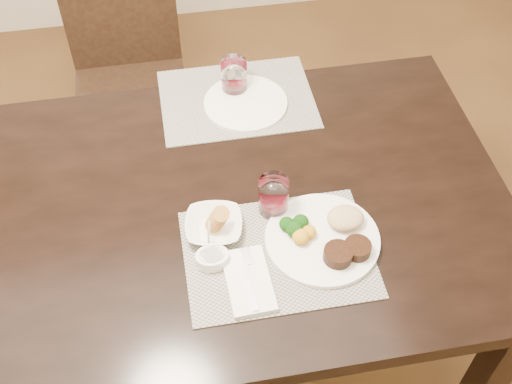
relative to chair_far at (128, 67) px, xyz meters
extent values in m
plane|color=#3F2614|center=(0.00, -0.93, -0.50)|extent=(4.50, 4.50, 0.00)
cube|color=black|center=(0.00, -0.93, 0.22)|extent=(2.00, 1.00, 0.05)
cube|color=black|center=(0.92, -1.35, -0.15)|extent=(0.08, 0.08, 0.70)
cube|color=black|center=(0.92, -0.51, -0.15)|extent=(0.08, 0.08, 0.70)
cube|color=black|center=(0.00, -0.08, -0.07)|extent=(0.42, 0.42, 0.04)
cube|color=black|center=(-0.18, -0.26, -0.30)|extent=(0.04, 0.04, 0.41)
cube|color=black|center=(0.18, -0.26, -0.30)|extent=(0.04, 0.04, 0.41)
cube|color=black|center=(-0.18, 0.10, -0.30)|extent=(0.04, 0.04, 0.41)
cube|color=black|center=(0.18, 0.10, -0.30)|extent=(0.04, 0.04, 0.41)
cube|color=black|center=(0.00, 0.11, 0.17)|extent=(0.42, 0.04, 0.45)
cube|color=gray|center=(0.35, -1.12, 0.25)|extent=(0.46, 0.34, 0.00)
cube|color=gray|center=(0.34, -0.54, 0.25)|extent=(0.46, 0.34, 0.00)
cylinder|color=white|center=(0.47, -1.10, 0.26)|extent=(0.29, 0.29, 0.01)
cylinder|color=black|center=(0.49, -1.17, 0.28)|extent=(0.07, 0.07, 0.03)
cylinder|color=black|center=(0.54, -1.16, 0.28)|extent=(0.07, 0.07, 0.03)
ellipsoid|color=tan|center=(0.53, -1.06, 0.28)|extent=(0.09, 0.08, 0.04)
ellipsoid|color=#13410C|center=(0.40, -1.07, 0.28)|extent=(0.05, 0.05, 0.04)
ellipsoid|color=orange|center=(0.41, -1.10, 0.28)|extent=(0.04, 0.04, 0.03)
cube|color=white|center=(0.26, -1.19, 0.26)|extent=(0.11, 0.19, 0.01)
cube|color=white|center=(0.26, -1.21, 0.27)|extent=(0.02, 0.13, 0.01)
cube|color=white|center=(0.27, -1.12, 0.27)|extent=(0.03, 0.05, 0.00)
cube|color=white|center=(0.48, -1.03, 0.25)|extent=(0.06, 0.14, 0.00)
cube|color=black|center=(0.48, -1.14, 0.26)|extent=(0.05, 0.10, 0.01)
imported|color=white|center=(0.21, -1.02, 0.27)|extent=(0.16, 0.16, 0.04)
cylinder|color=olive|center=(0.21, -1.02, 0.29)|extent=(0.04, 0.05, 0.04)
cylinder|color=white|center=(0.19, -1.12, 0.27)|extent=(0.08, 0.08, 0.03)
cylinder|color=#0D3B0E|center=(0.19, -1.12, 0.28)|extent=(0.06, 0.06, 0.01)
cube|color=white|center=(0.19, -1.06, 0.30)|extent=(0.01, 0.05, 0.04)
cylinder|color=white|center=(0.37, -0.98, 0.30)|extent=(0.08, 0.08, 0.11)
cylinder|color=#3B050C|center=(0.37, -0.98, 0.26)|extent=(0.06, 0.06, 0.03)
cylinder|color=white|center=(0.36, -0.57, 0.26)|extent=(0.25, 0.25, 0.01)
cylinder|color=white|center=(0.34, -0.50, 0.31)|extent=(0.08, 0.08, 0.11)
cylinder|color=#3B050C|center=(0.34, -0.50, 0.26)|extent=(0.07, 0.07, 0.03)
camera|label=1|loc=(0.14, -2.00, 1.55)|focal=45.00mm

